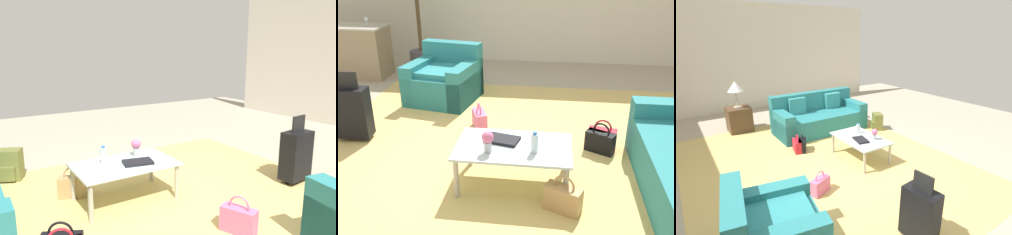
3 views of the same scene
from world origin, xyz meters
TOP-DOWN VIEW (x-y plane):
  - ground_plane at (0.00, 0.00)m, footprint 12.00×12.00m
  - area_rug at (0.60, 0.20)m, footprint 5.20×4.40m
  - armchair at (-0.89, 1.67)m, footprint 1.08×1.07m
  - coffee_table at (0.40, -0.50)m, footprint 1.09×0.67m
  - water_bottle at (0.60, -0.60)m, footprint 0.06×0.06m
  - coffee_table_book at (0.28, -0.42)m, footprint 0.35×0.26m
  - flower_vase at (0.18, -0.65)m, footprint 0.11×0.11m
  - bar_console at (-3.10, 2.60)m, footprint 1.76×0.65m
  - wine_glass_left_of_centre at (-2.50, 2.57)m, footprint 0.08×0.08m
  - suitcase_black at (-1.60, 0.20)m, footprint 0.42×0.25m
  - handbag_black at (1.30, 0.26)m, footprint 0.35×0.27m
  - handbag_tan at (0.88, -0.87)m, footprint 0.35×0.25m
  - handbag_red at (1.33, 0.35)m, footprint 0.34×0.21m
  - handbag_pink at (-0.17, 0.67)m, footprint 0.25×0.35m
  - potted_palm at (-1.80, 3.20)m, footprint 0.64×0.64m

SIDE VIEW (x-z plane):
  - ground_plane at x=0.00m, z-range 0.00..0.00m
  - area_rug at x=0.60m, z-range 0.00..0.01m
  - handbag_black at x=1.30m, z-range -0.05..0.31m
  - handbag_tan at x=0.88m, z-range -0.05..0.31m
  - handbag_red at x=1.33m, z-range -0.05..0.31m
  - handbag_pink at x=-0.17m, z-range -0.05..0.31m
  - armchair at x=-0.89m, z-range -0.12..0.71m
  - suitcase_black at x=-1.60m, z-range -0.07..0.78m
  - coffee_table at x=0.40m, z-range 0.16..0.58m
  - coffee_table_book at x=0.28m, z-range 0.42..0.45m
  - bar_console at x=-3.10m, z-range 0.02..0.93m
  - water_bottle at x=0.60m, z-range 0.41..0.62m
  - flower_vase at x=0.18m, z-range 0.44..0.64m
  - potted_palm at x=-1.80m, z-range 0.01..1.71m
  - wine_glass_left_of_centre at x=-2.50m, z-range 0.95..1.10m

